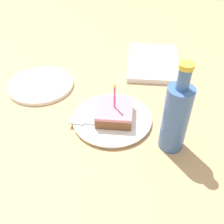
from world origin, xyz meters
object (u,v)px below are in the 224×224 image
at_px(plate, 112,119).
at_px(side_plate, 41,85).
at_px(bottle, 176,117).
at_px(fork, 94,123).
at_px(cake_slice, 114,112).
at_px(marble_board, 153,62).

bearing_deg(plate, side_plate, -120.41).
bearing_deg(bottle, plate, -116.41).
height_order(fork, bottle, bottle).
xyz_separation_m(cake_slice, side_plate, (-0.16, -0.27, -0.03)).
bearing_deg(cake_slice, bottle, 62.58).
xyz_separation_m(fork, side_plate, (-0.19, -0.22, -0.01)).
bearing_deg(fork, bottle, 77.46).
distance_m(plate, cake_slice, 0.03).
bearing_deg(cake_slice, marble_board, 160.07).
distance_m(plate, fork, 0.06).
relative_size(cake_slice, fork, 0.70).
relative_size(bottle, side_plate, 1.11).
height_order(cake_slice, marble_board, cake_slice).
xyz_separation_m(bottle, side_plate, (-0.24, -0.43, -0.10)).
relative_size(fork, marble_board, 0.63).
bearing_deg(cake_slice, plate, -90.45).
bearing_deg(fork, cake_slice, 122.30).
bearing_deg(marble_board, side_plate, -64.71).
xyz_separation_m(cake_slice, marble_board, (-0.34, 0.12, -0.02)).
height_order(fork, side_plate, fork).
bearing_deg(fork, side_plate, -131.27).
relative_size(fork, bottle, 0.70).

